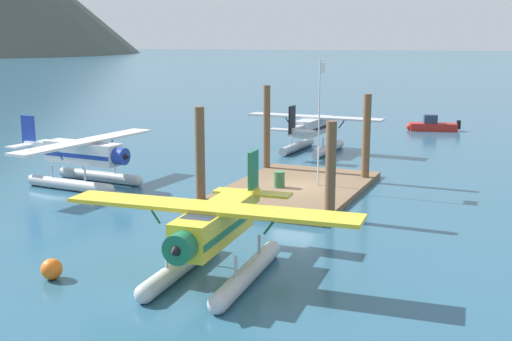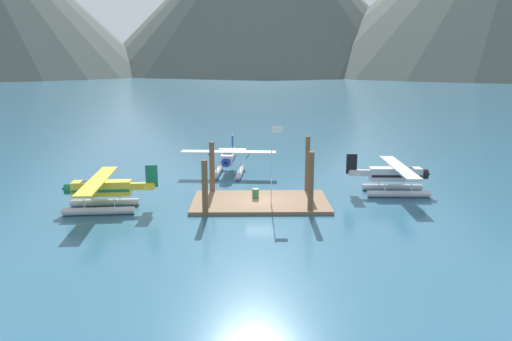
% 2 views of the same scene
% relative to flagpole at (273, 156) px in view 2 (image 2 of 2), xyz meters
% --- Properties ---
extents(ground_plane, '(1200.00, 1200.00, 0.00)m').
position_rel_flagpole_xyz_m(ground_plane, '(-1.04, 1.10, -4.53)').
color(ground_plane, '#285670').
extents(dock_platform, '(11.95, 7.04, 0.30)m').
position_rel_flagpole_xyz_m(dock_platform, '(-1.04, 1.10, -4.38)').
color(dock_platform, brown).
rests_on(dock_platform, ground).
extents(piling_near_left, '(0.49, 0.49, 4.61)m').
position_rel_flagpole_xyz_m(piling_near_left, '(-5.59, -2.32, -2.22)').
color(piling_near_left, brown).
rests_on(piling_near_left, ground).
extents(piling_near_right, '(0.47, 0.47, 5.19)m').
position_rel_flagpole_xyz_m(piling_near_right, '(3.02, -1.91, -1.94)').
color(piling_near_right, brown).
rests_on(piling_near_right, ground).
extents(piling_far_left, '(0.49, 0.49, 4.99)m').
position_rel_flagpole_xyz_m(piling_far_left, '(-5.51, 4.48, -2.04)').
color(piling_far_left, brown).
rests_on(piling_far_left, ground).
extents(piling_far_right, '(0.44, 0.44, 5.49)m').
position_rel_flagpole_xyz_m(piling_far_right, '(3.49, 4.55, -1.78)').
color(piling_far_right, brown).
rests_on(piling_far_right, ground).
extents(flagpole, '(0.95, 0.10, 6.90)m').
position_rel_flagpole_xyz_m(flagpole, '(0.00, 0.00, 0.00)').
color(flagpole, silver).
rests_on(flagpole, dock_platform).
extents(fuel_drum, '(0.62, 0.62, 0.88)m').
position_rel_flagpole_xyz_m(fuel_drum, '(-1.45, 1.78, -3.79)').
color(fuel_drum, '#33663D').
rests_on(fuel_drum, dock_platform).
extents(mooring_buoy, '(0.75, 0.75, 0.75)m').
position_rel_flagpole_xyz_m(mooring_buoy, '(-16.71, 4.38, -4.16)').
color(mooring_buoy, orange).
rests_on(mooring_buoy, ground).
extents(seaplane_yellow_port_aft, '(7.97, 10.48, 3.84)m').
position_rel_flagpole_xyz_m(seaplane_yellow_port_aft, '(-14.39, -0.76, -2.95)').
color(seaplane_yellow_port_aft, '#B7BABF').
rests_on(seaplane_yellow_port_aft, ground).
extents(seaplane_white_bow_left, '(10.47, 7.97, 3.84)m').
position_rel_flagpole_xyz_m(seaplane_white_bow_left, '(-4.27, 12.65, -2.95)').
color(seaplane_white_bow_left, '#B7BABF').
rests_on(seaplane_white_bow_left, ground).
extents(seaplane_silver_stbd_fwd, '(7.98, 10.44, 3.84)m').
position_rel_flagpole_xyz_m(seaplane_silver_stbd_fwd, '(11.82, 4.21, -2.95)').
color(seaplane_silver_stbd_fwd, '#B7BABF').
rests_on(seaplane_silver_stbd_fwd, ground).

